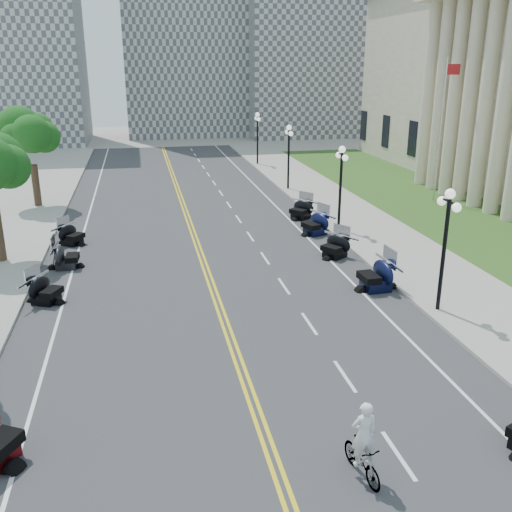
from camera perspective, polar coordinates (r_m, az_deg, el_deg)
ground at (r=18.25m, az=-0.85°, el=-12.97°), size 160.00×160.00×0.00m
road at (r=27.18m, az=-4.79°, el=-2.00°), size 16.00×90.00×0.01m
centerline_yellow_a at (r=27.16m, az=-5.04°, el=-2.01°), size 0.12×90.00×0.00m
centerline_yellow_b at (r=27.19m, az=-4.54°, el=-1.97°), size 0.12×90.00×0.00m
edge_line_north at (r=28.56m, az=8.05°, el=-1.07°), size 0.12×90.00×0.00m
edge_line_south at (r=27.25m, az=-18.28°, el=-2.85°), size 0.12×90.00×0.00m
lane_dash_5 at (r=15.98m, az=14.05°, el=-18.75°), size 0.12×2.00×0.00m
lane_dash_6 at (r=19.01m, az=8.87°, el=-11.77°), size 0.12×2.00×0.00m
lane_dash_7 at (r=22.35m, az=5.35°, el=-6.74°), size 0.12×2.00×0.00m
lane_dash_8 at (r=25.88m, az=2.81°, el=-3.02°), size 0.12×2.00×0.00m
lane_dash_9 at (r=29.53m, az=0.90°, el=-0.21°), size 0.12×2.00×0.00m
lane_dash_10 at (r=33.26m, az=-0.58°, el=1.98°), size 0.12×2.00×0.00m
lane_dash_11 at (r=37.04m, az=-1.76°, el=3.72°), size 0.12×2.00×0.00m
lane_dash_12 at (r=40.87m, az=-2.73°, el=5.14°), size 0.12×2.00×0.00m
lane_dash_13 at (r=44.73m, az=-3.54°, el=6.31°), size 0.12×2.00×0.00m
lane_dash_14 at (r=48.61m, az=-4.21°, el=7.30°), size 0.12×2.00×0.00m
lane_dash_15 at (r=52.51m, az=-4.79°, el=8.14°), size 0.12×2.00×0.00m
lane_dash_16 at (r=56.42m, az=-5.30°, el=8.86°), size 0.12×2.00×0.00m
lane_dash_17 at (r=60.34m, az=-5.74°, el=9.49°), size 0.12×2.00×0.00m
lane_dash_18 at (r=64.28m, az=-6.12°, el=10.04°), size 0.12×2.00×0.00m
lane_dash_19 at (r=68.22m, az=-6.46°, el=10.52°), size 0.12×2.00×0.00m
sidewalk_north at (r=30.12m, az=15.44°, el=-0.40°), size 5.00×90.00×0.15m
lawn at (r=40.15m, az=19.35°, el=3.90°), size 9.00×60.00×0.10m
distant_block_a at (r=78.82m, az=-24.12°, el=19.68°), size 18.00×14.00×26.00m
distant_block_b at (r=83.73m, az=-7.40°, el=22.27°), size 16.00×12.00×30.00m
distant_block_c at (r=84.04m, az=5.99°, el=19.58°), size 20.00×14.00×22.00m
street_lamp_2 at (r=23.48m, az=18.27°, el=0.43°), size 0.50×1.20×4.90m
street_lamp_3 at (r=34.03m, az=8.43°, el=6.66°), size 0.50×1.20×4.90m
street_lamp_4 at (r=45.30m, az=3.27°, el=9.81°), size 0.50×1.20×4.90m
street_lamp_5 at (r=56.87m, az=0.15°, el=11.65°), size 0.50×1.20×4.90m
flagpole at (r=42.95m, az=17.95°, el=11.70°), size 1.10×0.20×10.00m
tree_4 at (r=42.16m, az=-21.64°, el=10.84°), size 4.80×4.80×9.20m
motorcycle_n_7 at (r=25.78m, az=11.94°, el=-1.73°), size 2.32×2.32×1.52m
motorcycle_n_8 at (r=29.78m, az=7.91°, el=1.09°), size 2.61×2.61×1.32m
motorcycle_n_9 at (r=33.69m, az=5.95°, el=3.35°), size 2.65×2.65×1.44m
motorcycle_n_10 at (r=37.09m, az=4.52°, el=4.75°), size 2.72×2.72×1.36m
motorcycle_s_7 at (r=25.48m, az=-20.34°, el=-3.08°), size 2.42×2.42×1.27m
motorcycle_s_8 at (r=29.44m, az=-18.50°, el=0.06°), size 1.94×1.94×1.32m
motorcycle_s_9 at (r=33.22m, az=-17.98°, el=2.13°), size 2.48×2.48×1.25m
bicycle at (r=14.85m, az=10.55°, el=-19.40°), size 0.74×1.70×0.99m
cyclist_rider at (r=14.06m, az=10.89°, el=-15.01°), size 0.63×0.42×1.74m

